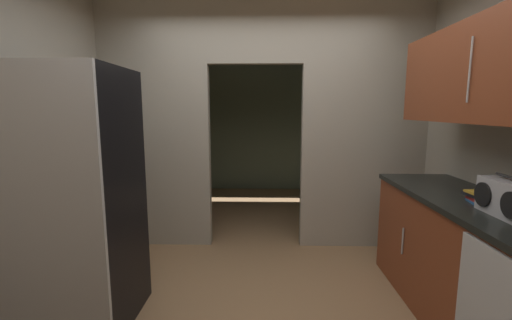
{
  "coord_description": "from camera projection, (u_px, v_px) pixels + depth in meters",
  "views": [
    {
      "loc": [
        0.01,
        -2.2,
        1.53
      ],
      "look_at": [
        -0.06,
        0.99,
        1.05
      ],
      "focal_mm": 23.49,
      "sensor_mm": 36.0,
      "label": 1
    }
  ],
  "objects": [
    {
      "name": "kitchen_partition",
      "position": [
        265.0,
        119.0,
        3.66
      ],
      "size": [
        3.54,
        0.12,
        2.67
      ],
      "color": "#ADA899",
      "rests_on": "ground"
    },
    {
      "name": "refrigerator",
      "position": [
        69.0,
        200.0,
        2.34
      ],
      "size": [
        0.84,
        0.76,
        1.81
      ],
      "color": "black",
      "rests_on": "ground"
    },
    {
      "name": "book_stack",
      "position": [
        478.0,
        197.0,
        2.21
      ],
      "size": [
        0.14,
        0.16,
        0.08
      ],
      "color": "#2D609E",
      "rests_on": "lower_cabinet_run"
    },
    {
      "name": "adjoining_room_shell",
      "position": [
        263.0,
        122.0,
        5.57
      ],
      "size": [
        3.54,
        2.8,
        2.67
      ],
      "color": "slate",
      "rests_on": "ground"
    },
    {
      "name": "lower_cabinet_run",
      "position": [
        479.0,
        272.0,
        2.23
      ],
      "size": [
        0.64,
        2.13,
        0.92
      ],
      "color": "brown",
      "rests_on": "ground"
    },
    {
      "name": "upper_cabinet_counterside",
      "position": [
        500.0,
        70.0,
        2.03
      ],
      "size": [
        0.36,
        1.92,
        0.66
      ],
      "color": "brown"
    },
    {
      "name": "boombox",
      "position": [
        510.0,
        200.0,
        1.9
      ],
      "size": [
        0.17,
        0.39,
        0.24
      ],
      "color": "#B2B2B7",
      "rests_on": "lower_cabinet_run"
    }
  ]
}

